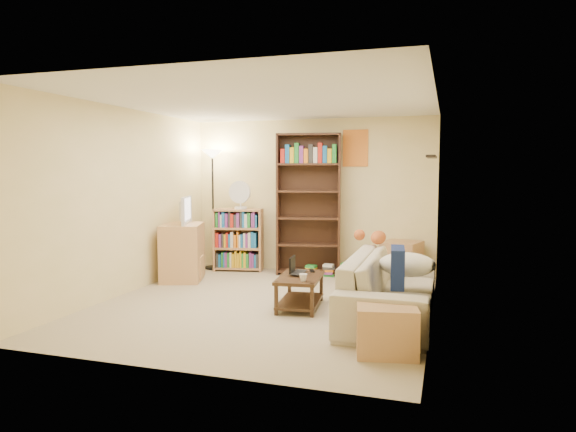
{
  "coord_description": "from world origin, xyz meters",
  "views": [
    {
      "loc": [
        2.16,
        -5.9,
        1.66
      ],
      "look_at": [
        0.08,
        0.7,
        1.05
      ],
      "focal_mm": 32.0,
      "sensor_mm": 36.0,
      "label": 1
    }
  ],
  "objects_px": {
    "tv_stand": "(182,252)",
    "end_cabinet": "(387,330)",
    "sofa": "(391,286)",
    "floor_lamp": "(213,174)",
    "side_table": "(402,261)",
    "short_bookshelf": "(238,240)",
    "tabby_cat": "(375,237)",
    "mug": "(303,278)",
    "laptop": "(302,273)",
    "desk_fan": "(240,195)",
    "coffee_table": "(300,287)",
    "tall_bookshelf": "(309,201)",
    "television": "(182,210)"
  },
  "relations": [
    {
      "from": "tall_bookshelf",
      "to": "laptop",
      "type": "bearing_deg",
      "value": -87.52
    },
    {
      "from": "tv_stand",
      "to": "end_cabinet",
      "type": "relative_size",
      "value": 1.6
    },
    {
      "from": "mug",
      "to": "television",
      "type": "height_order",
      "value": "television"
    },
    {
      "from": "sofa",
      "to": "tv_stand",
      "type": "xyz_separation_m",
      "value": [
        -3.25,
        1.04,
        0.08
      ]
    },
    {
      "from": "sofa",
      "to": "floor_lamp",
      "type": "height_order",
      "value": "floor_lamp"
    },
    {
      "from": "laptop",
      "to": "side_table",
      "type": "height_order",
      "value": "side_table"
    },
    {
      "from": "tall_bookshelf",
      "to": "floor_lamp",
      "type": "xyz_separation_m",
      "value": [
        -1.66,
        -0.04,
        0.42
      ]
    },
    {
      "from": "tall_bookshelf",
      "to": "short_bookshelf",
      "type": "xyz_separation_m",
      "value": [
        -1.2,
        -0.04,
        -0.67
      ]
    },
    {
      "from": "tabby_cat",
      "to": "laptop",
      "type": "distance_m",
      "value": 1.17
    },
    {
      "from": "tall_bookshelf",
      "to": "end_cabinet",
      "type": "bearing_deg",
      "value": -74.32
    },
    {
      "from": "sofa",
      "to": "desk_fan",
      "type": "distance_m",
      "value": 3.43
    },
    {
      "from": "side_table",
      "to": "tall_bookshelf",
      "type": "bearing_deg",
      "value": 179.26
    },
    {
      "from": "laptop",
      "to": "mug",
      "type": "distance_m",
      "value": 0.4
    },
    {
      "from": "tabby_cat",
      "to": "laptop",
      "type": "relative_size",
      "value": 1.49
    },
    {
      "from": "laptop",
      "to": "floor_lamp",
      "type": "relative_size",
      "value": 0.18
    },
    {
      "from": "end_cabinet",
      "to": "coffee_table",
      "type": "bearing_deg",
      "value": 132.54
    },
    {
      "from": "side_table",
      "to": "short_bookshelf",
      "type": "bearing_deg",
      "value": -179.47
    },
    {
      "from": "sofa",
      "to": "side_table",
      "type": "bearing_deg",
      "value": 1.11
    },
    {
      "from": "tabby_cat",
      "to": "television",
      "type": "xyz_separation_m",
      "value": [
        -2.94,
        0.13,
        0.28
      ]
    },
    {
      "from": "mug",
      "to": "tall_bookshelf",
      "type": "distance_m",
      "value": 2.48
    },
    {
      "from": "tabby_cat",
      "to": "end_cabinet",
      "type": "height_order",
      "value": "tabby_cat"
    },
    {
      "from": "television",
      "to": "coffee_table",
      "type": "bearing_deg",
      "value": -134.08
    },
    {
      "from": "television",
      "to": "short_bookshelf",
      "type": "height_order",
      "value": "television"
    },
    {
      "from": "tv_stand",
      "to": "short_bookshelf",
      "type": "bearing_deg",
      "value": 42.4
    },
    {
      "from": "sofa",
      "to": "television",
      "type": "xyz_separation_m",
      "value": [
        -3.25,
        1.04,
        0.72
      ]
    },
    {
      "from": "side_table",
      "to": "sofa",
      "type": "bearing_deg",
      "value": -88.52
    },
    {
      "from": "tabby_cat",
      "to": "coffee_table",
      "type": "relative_size",
      "value": 0.59
    },
    {
      "from": "sofa",
      "to": "floor_lamp",
      "type": "bearing_deg",
      "value": 57.54
    },
    {
      "from": "tabby_cat",
      "to": "laptop",
      "type": "bearing_deg",
      "value": -134.33
    },
    {
      "from": "tabby_cat",
      "to": "mug",
      "type": "height_order",
      "value": "tabby_cat"
    },
    {
      "from": "television",
      "to": "tv_stand",
      "type": "bearing_deg",
      "value": 71.02
    },
    {
      "from": "sofa",
      "to": "end_cabinet",
      "type": "xyz_separation_m",
      "value": [
        0.1,
        -1.27,
        -0.12
      ]
    },
    {
      "from": "laptop",
      "to": "short_bookshelf",
      "type": "xyz_separation_m",
      "value": [
        -1.65,
        1.87,
        0.11
      ]
    },
    {
      "from": "sofa",
      "to": "desk_fan",
      "type": "height_order",
      "value": "desk_fan"
    },
    {
      "from": "laptop",
      "to": "side_table",
      "type": "relative_size",
      "value": 0.61
    },
    {
      "from": "side_table",
      "to": "tv_stand",
      "type": "bearing_deg",
      "value": -163.03
    },
    {
      "from": "tv_stand",
      "to": "desk_fan",
      "type": "bearing_deg",
      "value": 38.49
    },
    {
      "from": "tv_stand",
      "to": "desk_fan",
      "type": "xyz_separation_m",
      "value": [
        0.58,
        0.9,
        0.84
      ]
    },
    {
      "from": "television",
      "to": "desk_fan",
      "type": "height_order",
      "value": "desk_fan"
    },
    {
      "from": "sofa",
      "to": "end_cabinet",
      "type": "height_order",
      "value": "sofa"
    },
    {
      "from": "desk_fan",
      "to": "end_cabinet",
      "type": "height_order",
      "value": "desk_fan"
    },
    {
      "from": "desk_fan",
      "to": "floor_lamp",
      "type": "xyz_separation_m",
      "value": [
        -0.52,
        0.06,
        0.34
      ]
    },
    {
      "from": "television",
      "to": "short_bookshelf",
      "type": "xyz_separation_m",
      "value": [
        0.52,
        0.95,
        -0.55
      ]
    },
    {
      "from": "tabby_cat",
      "to": "side_table",
      "type": "bearing_deg",
      "value": 76.73
    },
    {
      "from": "desk_fan",
      "to": "floor_lamp",
      "type": "distance_m",
      "value": 0.62
    },
    {
      "from": "tall_bookshelf",
      "to": "floor_lamp",
      "type": "relative_size",
      "value": 1.12
    },
    {
      "from": "short_bookshelf",
      "to": "coffee_table",
      "type": "bearing_deg",
      "value": -62.09
    },
    {
      "from": "laptop",
      "to": "television",
      "type": "relative_size",
      "value": 0.51
    },
    {
      "from": "mug",
      "to": "laptop",
      "type": "bearing_deg",
      "value": 107.18
    },
    {
      "from": "sofa",
      "to": "mug",
      "type": "bearing_deg",
      "value": 104.44
    }
  ]
}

